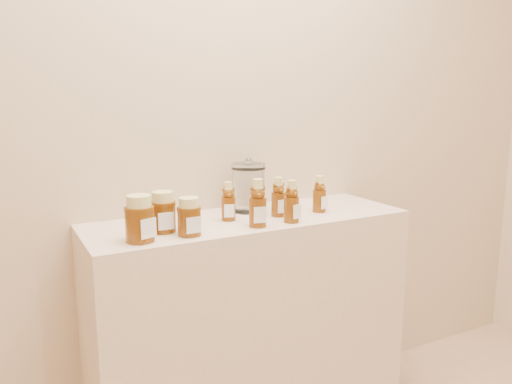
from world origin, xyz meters
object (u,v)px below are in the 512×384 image
display_table (250,330)px  glass_canister (249,185)px  bear_bottle_front_left (258,200)px  honey_jar_left (140,218)px  bear_bottle_back_left (228,199)px

display_table → glass_canister: glass_canister is taller
bear_bottle_front_left → honey_jar_left: (-0.40, 0.01, -0.02)m
bear_bottle_back_left → glass_canister: glass_canister is taller
bear_bottle_front_left → display_table: bearing=88.6°
bear_bottle_front_left → honey_jar_left: size_ratio=1.29×
honey_jar_left → glass_canister: size_ratio=0.71×
bear_bottle_back_left → honey_jar_left: bearing=-142.3°
bear_bottle_front_left → glass_canister: 0.24m
bear_bottle_front_left → glass_canister: bearing=84.5°
bear_bottle_front_left → glass_canister: glass_canister is taller
bear_bottle_back_left → glass_canister: size_ratio=0.78×
display_table → glass_canister: (0.04, 0.09, 0.55)m
bear_bottle_front_left → bear_bottle_back_left: bearing=125.8°
bear_bottle_back_left → bear_bottle_front_left: (0.05, -0.13, 0.01)m
display_table → bear_bottle_front_left: (-0.04, -0.13, 0.54)m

